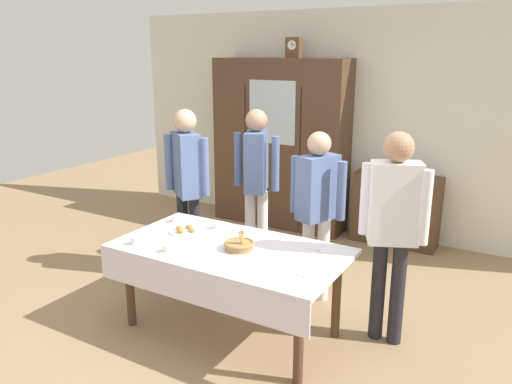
# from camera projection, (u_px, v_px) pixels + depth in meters

# --- Properties ---
(ground_plane) EXTENTS (12.00, 12.00, 0.00)m
(ground_plane) POSITION_uv_depth(u_px,v_px,m) (244.00, 319.00, 4.27)
(ground_plane) COLOR #997A56
(ground_plane) RESTS_ON ground
(back_wall) EXTENTS (6.40, 0.10, 2.70)m
(back_wall) POSITION_uv_depth(u_px,v_px,m) (357.00, 124.00, 6.11)
(back_wall) COLOR silver
(back_wall) RESTS_ON ground
(dining_table) EXTENTS (1.81, 0.97, 0.73)m
(dining_table) POSITION_uv_depth(u_px,v_px,m) (228.00, 260.00, 3.90)
(dining_table) COLOR #4C3321
(dining_table) RESTS_ON ground
(wall_cabinet) EXTENTS (1.75, 0.46, 2.13)m
(wall_cabinet) POSITION_uv_depth(u_px,v_px,m) (280.00, 144.00, 6.38)
(wall_cabinet) COLOR #4C3321
(wall_cabinet) RESTS_ON ground
(mantel_clock) EXTENTS (0.18, 0.11, 0.24)m
(mantel_clock) POSITION_uv_depth(u_px,v_px,m) (294.00, 48.00, 5.97)
(mantel_clock) COLOR brown
(mantel_clock) RESTS_ON wall_cabinet
(bookshelf_low) EXTENTS (0.98, 0.35, 0.84)m
(bookshelf_low) POSITION_uv_depth(u_px,v_px,m) (396.00, 209.00, 5.86)
(bookshelf_low) COLOR #4C3321
(bookshelf_low) RESTS_ON ground
(book_stack) EXTENTS (0.16, 0.23, 0.08)m
(book_stack) POSITION_uv_depth(u_px,v_px,m) (399.00, 172.00, 5.73)
(book_stack) COLOR #664C7A
(book_stack) RESTS_ON bookshelf_low
(tea_cup_mid_right) EXTENTS (0.13, 0.13, 0.06)m
(tea_cup_mid_right) POSITION_uv_depth(u_px,v_px,m) (135.00, 241.00, 3.95)
(tea_cup_mid_right) COLOR silver
(tea_cup_mid_right) RESTS_ON dining_table
(tea_cup_near_left) EXTENTS (0.13, 0.13, 0.06)m
(tea_cup_near_left) POSITION_uv_depth(u_px,v_px,m) (168.00, 249.00, 3.80)
(tea_cup_near_left) COLOR white
(tea_cup_near_left) RESTS_ON dining_table
(tea_cup_far_left) EXTENTS (0.13, 0.13, 0.06)m
(tea_cup_far_left) POSITION_uv_depth(u_px,v_px,m) (218.00, 226.00, 4.30)
(tea_cup_far_left) COLOR white
(tea_cup_far_left) RESTS_ON dining_table
(tea_cup_front_edge) EXTENTS (0.13, 0.13, 0.06)m
(tea_cup_front_edge) POSITION_uv_depth(u_px,v_px,m) (176.00, 219.00, 4.47)
(tea_cup_front_edge) COLOR white
(tea_cup_front_edge) RESTS_ON dining_table
(bread_basket) EXTENTS (0.24, 0.24, 0.16)m
(bread_basket) POSITION_uv_depth(u_px,v_px,m) (239.00, 245.00, 3.85)
(bread_basket) COLOR #9E7542
(bread_basket) RESTS_ON dining_table
(pastry_plate) EXTENTS (0.28, 0.28, 0.05)m
(pastry_plate) POSITION_uv_depth(u_px,v_px,m) (186.00, 231.00, 4.22)
(pastry_plate) COLOR white
(pastry_plate) RESTS_ON dining_table
(spoon_far_left) EXTENTS (0.12, 0.02, 0.01)m
(spoon_far_left) POSITION_uv_depth(u_px,v_px,m) (316.00, 250.00, 3.84)
(spoon_far_left) COLOR silver
(spoon_far_left) RESTS_ON dining_table
(spoon_mid_left) EXTENTS (0.12, 0.02, 0.01)m
(spoon_mid_left) POSITION_uv_depth(u_px,v_px,m) (207.00, 247.00, 3.90)
(spoon_mid_left) COLOR silver
(spoon_mid_left) RESTS_ON dining_table
(spoon_near_left) EXTENTS (0.12, 0.02, 0.01)m
(spoon_near_left) POSITION_uv_depth(u_px,v_px,m) (301.00, 276.00, 3.39)
(spoon_near_left) COLOR silver
(spoon_near_left) RESTS_ON dining_table
(person_beside_shelf) EXTENTS (0.52, 0.41, 1.55)m
(person_beside_shelf) POSITION_uv_depth(u_px,v_px,m) (317.00, 201.00, 4.41)
(person_beside_shelf) COLOR silver
(person_beside_shelf) RESTS_ON ground
(person_behind_table_right) EXTENTS (0.52, 0.33, 1.66)m
(person_behind_table_right) POSITION_uv_depth(u_px,v_px,m) (393.00, 218.00, 3.70)
(person_behind_table_right) COLOR #232328
(person_behind_table_right) RESTS_ON ground
(person_near_right_end) EXTENTS (0.52, 0.37, 1.68)m
(person_near_right_end) POSITION_uv_depth(u_px,v_px,m) (187.00, 176.00, 4.89)
(person_near_right_end) COLOR #232328
(person_near_right_end) RESTS_ON ground
(person_by_cabinet) EXTENTS (0.52, 0.41, 1.65)m
(person_by_cabinet) POSITION_uv_depth(u_px,v_px,m) (256.00, 173.00, 5.10)
(person_by_cabinet) COLOR silver
(person_by_cabinet) RESTS_ON ground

